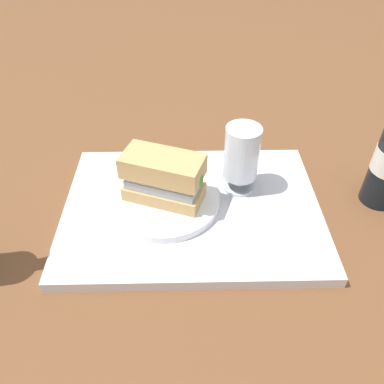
# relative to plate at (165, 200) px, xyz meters

# --- Properties ---
(ground_plane) EXTENTS (3.00, 3.00, 0.00)m
(ground_plane) POSITION_rel_plate_xyz_m (0.05, -0.01, -0.03)
(ground_plane) COLOR brown
(tray) EXTENTS (0.44, 0.32, 0.02)m
(tray) POSITION_rel_plate_xyz_m (0.05, -0.01, -0.02)
(tray) COLOR silver
(tray) RESTS_ON ground_plane
(placemat) EXTENTS (0.38, 0.27, 0.00)m
(placemat) POSITION_rel_plate_xyz_m (0.05, -0.01, -0.01)
(placemat) COLOR silver
(placemat) RESTS_ON tray
(plate) EXTENTS (0.19, 0.19, 0.01)m
(plate) POSITION_rel_plate_xyz_m (0.00, 0.00, 0.00)
(plate) COLOR white
(plate) RESTS_ON placemat
(sandwich) EXTENTS (0.14, 0.10, 0.08)m
(sandwich) POSITION_rel_plate_xyz_m (0.00, -0.00, 0.05)
(sandwich) COLOR tan
(sandwich) RESTS_ON plate
(beer_glass) EXTENTS (0.06, 0.06, 0.12)m
(beer_glass) POSITION_rel_plate_xyz_m (0.13, 0.04, 0.06)
(beer_glass) COLOR silver
(beer_glass) RESTS_ON placemat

